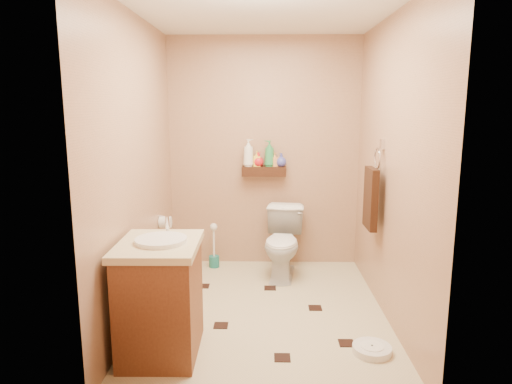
{
  "coord_description": "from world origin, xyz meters",
  "views": [
    {
      "loc": [
        0.01,
        -3.56,
        1.69
      ],
      "look_at": [
        -0.06,
        0.25,
        0.97
      ],
      "focal_mm": 32.0,
      "sensor_mm": 36.0,
      "label": 1
    }
  ],
  "objects": [
    {
      "name": "ground",
      "position": [
        0.0,
        0.0,
        0.0
      ],
      "size": [
        2.5,
        2.5,
        0.0
      ],
      "primitive_type": "plane",
      "color": "beige",
      "rests_on": "ground"
    },
    {
      "name": "wall_back",
      "position": [
        0.0,
        1.25,
        1.2
      ],
      "size": [
        2.0,
        0.04,
        2.4
      ],
      "primitive_type": "cube",
      "color": "tan",
      "rests_on": "ground"
    },
    {
      "name": "wall_front",
      "position": [
        0.0,
        -1.25,
        1.2
      ],
      "size": [
        2.0,
        0.04,
        2.4
      ],
      "primitive_type": "cube",
      "color": "tan",
      "rests_on": "ground"
    },
    {
      "name": "wall_left",
      "position": [
        -1.0,
        0.0,
        1.2
      ],
      "size": [
        0.04,
        2.5,
        2.4
      ],
      "primitive_type": "cube",
      "color": "tan",
      "rests_on": "ground"
    },
    {
      "name": "wall_right",
      "position": [
        1.0,
        0.0,
        1.2
      ],
      "size": [
        0.04,
        2.5,
        2.4
      ],
      "primitive_type": "cube",
      "color": "tan",
      "rests_on": "ground"
    },
    {
      "name": "ceiling",
      "position": [
        0.0,
        0.0,
        2.4
      ],
      "size": [
        2.0,
        2.5,
        0.02
      ],
      "primitive_type": "cube",
      "color": "silver",
      "rests_on": "wall_back"
    },
    {
      "name": "wall_shelf",
      "position": [
        0.0,
        1.17,
        1.02
      ],
      "size": [
        0.46,
        0.14,
        0.1
      ],
      "primitive_type": "cube",
      "color": "#3C1C10",
      "rests_on": "wall_back"
    },
    {
      "name": "floor_accents",
      "position": [
        0.06,
        -0.06,
        0.0
      ],
      "size": [
        1.29,
        1.35,
        0.01
      ],
      "color": "black",
      "rests_on": "ground"
    },
    {
      "name": "toilet",
      "position": [
        0.19,
        0.83,
        0.34
      ],
      "size": [
        0.46,
        0.71,
        0.69
      ],
      "primitive_type": "imported",
      "rotation": [
        0.0,
        0.0,
        -0.12
      ],
      "color": "white",
      "rests_on": "ground"
    },
    {
      "name": "vanity",
      "position": [
        -0.7,
        -0.64,
        0.41
      ],
      "size": [
        0.55,
        0.66,
        0.92
      ],
      "rotation": [
        0.0,
        0.0,
        0.01
      ],
      "color": "brown",
      "rests_on": "ground"
    },
    {
      "name": "bathroom_scale",
      "position": [
        0.76,
        -0.63,
        0.03
      ],
      "size": [
        0.32,
        0.32,
        0.05
      ],
      "rotation": [
        0.0,
        0.0,
        0.22
      ],
      "color": "silver",
      "rests_on": "ground"
    },
    {
      "name": "toilet_brush",
      "position": [
        -0.53,
        1.07,
        0.17
      ],
      "size": [
        0.11,
        0.11,
        0.48
      ],
      "color": "#1B6C67",
      "rests_on": "ground"
    },
    {
      "name": "towel_ring",
      "position": [
        0.91,
        0.25,
        0.95
      ],
      "size": [
        0.12,
        0.3,
        0.76
      ],
      "color": "silver",
      "rests_on": "wall_right"
    },
    {
      "name": "toilet_paper",
      "position": [
        -0.94,
        0.65,
        0.6
      ],
      "size": [
        0.12,
        0.11,
        0.12
      ],
      "color": "silver",
      "rests_on": "wall_left"
    },
    {
      "name": "bottle_a",
      "position": [
        -0.16,
        1.17,
        1.21
      ],
      "size": [
        0.15,
        0.15,
        0.28
      ],
      "primitive_type": "imported",
      "rotation": [
        0.0,
        0.0,
        1.16
      ],
      "color": "white",
      "rests_on": "wall_shelf"
    },
    {
      "name": "bottle_b",
      "position": [
        -0.07,
        1.17,
        1.15
      ],
      "size": [
        0.07,
        0.07,
        0.16
      ],
      "primitive_type": "imported",
      "rotation": [
        0.0,
        0.0,
        3.16
      ],
      "color": "yellow",
      "rests_on": "wall_shelf"
    },
    {
      "name": "bottle_c",
      "position": [
        -0.06,
        1.17,
        1.14
      ],
      "size": [
        0.13,
        0.13,
        0.15
      ],
      "primitive_type": "imported",
      "rotation": [
        0.0,
        0.0,
        1.72
      ],
      "color": "red",
      "rests_on": "wall_shelf"
    },
    {
      "name": "bottle_d",
      "position": [
        0.06,
        1.17,
        1.21
      ],
      "size": [
        0.12,
        0.12,
        0.27
      ],
      "primitive_type": "imported",
      "rotation": [
        0.0,
        0.0,
        4.56
      ],
      "color": "#2E8A4B",
      "rests_on": "wall_shelf"
    },
    {
      "name": "bottle_e",
      "position": [
        0.11,
        1.17,
        1.14
      ],
      "size": [
        0.09,
        0.09,
        0.14
      ],
      "primitive_type": "imported",
      "rotation": [
        0.0,
        0.0,
        0.57
      ],
      "color": "#FBA153",
      "rests_on": "wall_shelf"
    },
    {
      "name": "bottle_f",
      "position": [
        0.18,
        1.17,
        1.14
      ],
      "size": [
        0.14,
        0.14,
        0.14
      ],
      "primitive_type": "imported",
      "rotation": [
        0.0,
        0.0,
        4.35
      ],
      "color": "#4146A4",
      "rests_on": "wall_shelf"
    }
  ]
}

